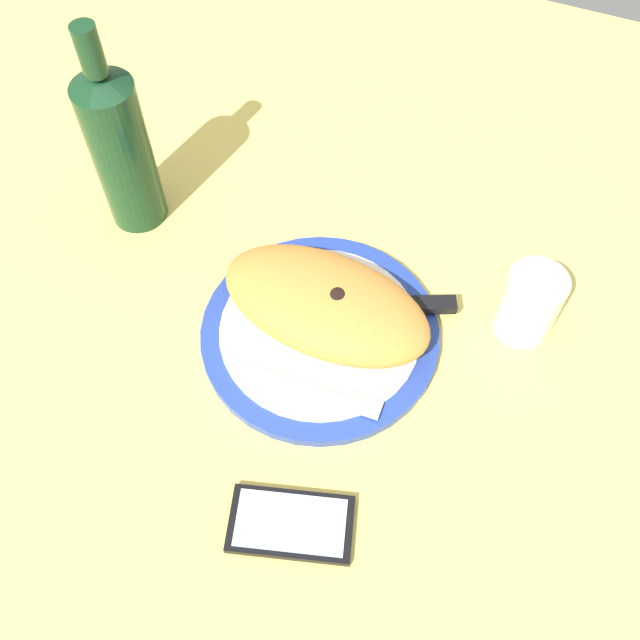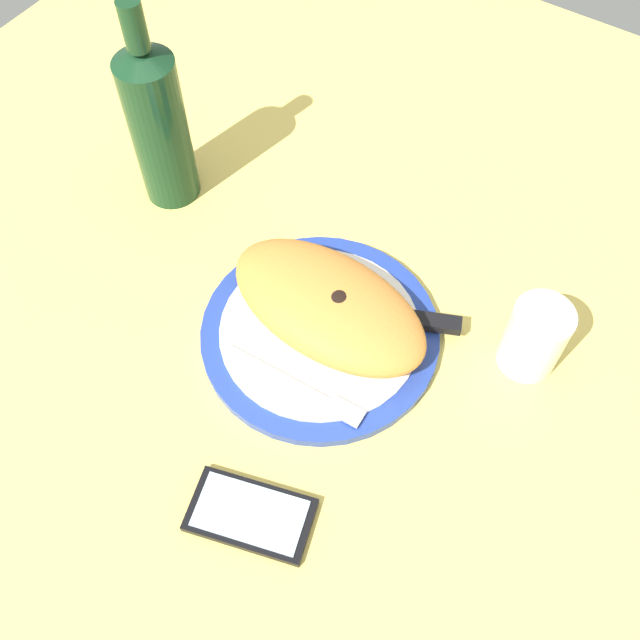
# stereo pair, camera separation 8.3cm
# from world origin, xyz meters

# --- Properties ---
(ground_plane) EXTENTS (1.50, 1.50, 0.03)m
(ground_plane) POSITION_xyz_m (0.00, 0.00, -0.01)
(ground_plane) COLOR #EACC60
(plate) EXTENTS (0.28, 0.28, 0.02)m
(plate) POSITION_xyz_m (0.00, 0.00, 0.01)
(plate) COLOR #233D99
(plate) RESTS_ON ground_plane
(calzone) EXTENTS (0.26, 0.16, 0.06)m
(calzone) POSITION_xyz_m (-0.00, 0.02, 0.05)
(calzone) COLOR orange
(calzone) RESTS_ON plate
(fork) EXTENTS (0.18, 0.02, 0.00)m
(fork) POSITION_xyz_m (0.03, -0.08, 0.02)
(fork) COLOR silver
(fork) RESTS_ON plate
(knife) EXTENTS (0.22, 0.11, 0.01)m
(knife) POSITION_xyz_m (0.06, 0.06, 0.02)
(knife) COLOR silver
(knife) RESTS_ON plate
(smartphone) EXTENTS (0.14, 0.10, 0.01)m
(smartphone) POSITION_xyz_m (0.06, -0.22, 0.01)
(smartphone) COLOR black
(smartphone) RESTS_ON ground_plane
(water_glass) EXTENTS (0.07, 0.07, 0.09)m
(water_glass) POSITION_xyz_m (0.22, 0.11, 0.04)
(water_glass) COLOR silver
(water_glass) RESTS_ON ground_plane
(wine_bottle) EXTENTS (0.07, 0.07, 0.28)m
(wine_bottle) POSITION_xyz_m (-0.29, 0.09, 0.12)
(wine_bottle) COLOR #14381E
(wine_bottle) RESTS_ON ground_plane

